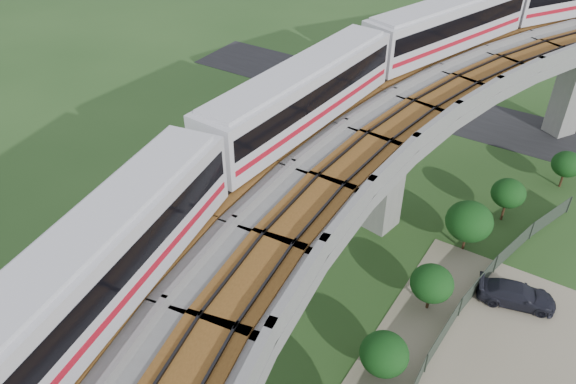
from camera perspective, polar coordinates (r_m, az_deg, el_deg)
name	(u,v)px	position (r m, az deg, el deg)	size (l,w,h in m)	color
ground	(293,309)	(35.24, 0.56, -11.83)	(160.00, 160.00, 0.00)	#294B1E
asphalt_road	(456,114)	(57.87, 16.69, 7.58)	(60.00, 8.00, 0.03)	#232326
viaduct	(361,215)	(27.75, 7.41, -2.30)	(19.58, 73.98, 11.40)	#99968E
metro_train	(404,68)	(35.36, 11.73, 12.25)	(16.55, 60.35, 3.64)	silver
fence	(449,374)	(32.48, 16.02, -17.37)	(3.87, 38.73, 1.50)	#2D382D
tree_0	(567,164)	(49.00, 26.48, 2.54)	(2.34, 2.34, 3.13)	#382314
tree_1	(508,193)	(43.25, 21.48, -0.12)	(2.45, 2.45, 3.44)	#382314
tree_2	(469,221)	(39.53, 17.93, -2.86)	(3.16, 3.16, 3.79)	#382314
tree_3	(432,283)	(34.87, 14.41, -8.99)	(2.60, 2.60, 3.21)	#382314
tree_4	(384,354)	(31.18, 9.75, -15.91)	(2.64, 2.64, 2.95)	#382314
car_dark	(517,295)	(37.81, 22.21, -9.62)	(1.90, 4.67, 1.36)	black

